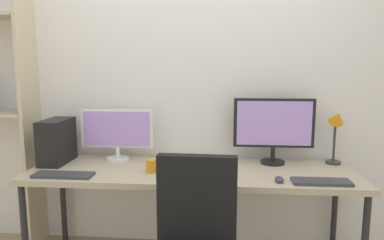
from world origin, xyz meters
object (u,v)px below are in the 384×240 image
pc_tower (57,141)px  keyboard_center (188,178)px  keyboard_left (63,175)px  computer_mouse (279,179)px  desk (191,176)px  monitor_left (117,132)px  desk_lamp (336,127)px  monitor_right (274,126)px  coffee_mug (152,166)px  keyboard_right (321,182)px

pc_tower → keyboard_center: pc_tower is taller
keyboard_left → computer_mouse: size_ratio=4.12×
desk → keyboard_center: keyboard_center is taller
monitor_left → desk_lamp: bearing=0.2°
monitor_right → keyboard_left: 1.53m
monitor_right → computer_mouse: bearing=-92.5°
desk_lamp → keyboard_left: desk_lamp is taller
monitor_left → coffee_mug: size_ratio=5.34×
keyboard_right → computer_mouse: size_ratio=3.76×
pc_tower → coffee_mug: 0.80m
computer_mouse → pc_tower: bearing=168.8°
coffee_mug → monitor_left: bearing=137.8°
monitor_right → coffee_mug: (-0.87, -0.30, -0.24)m
monitor_left → desk_lamp: 1.66m
keyboard_left → keyboard_right: bearing=0.0°
keyboard_center → keyboard_right: (0.84, 0.00, 0.00)m
desk_lamp → keyboard_center: (-1.06, -0.45, -0.28)m
keyboard_left → pc_tower: bearing=120.7°
desk → monitor_right: 0.72m
monitor_left → desk_lamp: (1.66, 0.01, 0.06)m
keyboard_right → monitor_right: bearing=118.5°
coffee_mug → pc_tower: bearing=166.3°
monitor_left → computer_mouse: monitor_left is taller
keyboard_center → keyboard_left: bearing=180.0°
pc_tower → computer_mouse: size_ratio=3.54×
desk → coffee_mug: size_ratio=21.81×
desk → keyboard_left: bearing=-164.7°
computer_mouse → desk_lamp: bearing=42.8°
desk → computer_mouse: computer_mouse is taller
desk → monitor_left: monitor_left is taller
desk → coffee_mug: coffee_mug is taller
pc_tower → computer_mouse: pc_tower is taller
keyboard_left → keyboard_center: 0.84m
desk → keyboard_center: 0.24m
coffee_mug → desk: bearing=17.9°
desk → pc_tower: pc_tower is taller
keyboard_right → computer_mouse: computer_mouse is taller
desk → monitor_left: 0.69m
keyboard_center → computer_mouse: (0.58, 0.01, 0.01)m
monitor_left → monitor_right: monitor_right is taller
desk_lamp → keyboard_right: size_ratio=1.18×
keyboard_left → computer_mouse: computer_mouse is taller
desk → keyboard_center: (0.00, -0.23, 0.06)m
pc_tower → desk_lamp: bearing=3.3°
monitor_left → desk_lamp: desk_lamp is taller
keyboard_left → coffee_mug: (0.57, 0.14, 0.04)m
keyboard_left → computer_mouse: (1.42, 0.01, 0.01)m
desk → monitor_right: monitor_right is taller
pc_tower → desk_lamp: desk_lamp is taller
keyboard_right → coffee_mug: (-1.11, 0.14, 0.04)m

